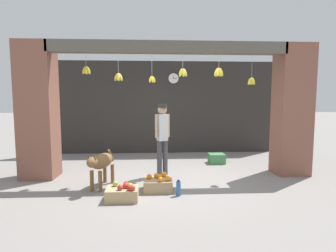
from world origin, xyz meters
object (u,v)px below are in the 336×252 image
produce_box_green (217,158)px  wall_clock (174,78)px  water_bottle (178,188)px  fruit_crate_apples (123,193)px  dog (101,163)px  fruit_crate_oranges (158,184)px  shopkeeper (162,134)px

produce_box_green → wall_clock: bearing=125.8°
produce_box_green → water_bottle: size_ratio=1.45×
fruit_crate_apples → produce_box_green: bearing=48.4°
dog → wall_clock: (1.61, 3.23, 1.84)m
water_bottle → fruit_crate_oranges: bearing=139.0°
dog → water_bottle: bearing=85.8°
produce_box_green → wall_clock: (-1.04, 1.43, 2.20)m
fruit_crate_oranges → fruit_crate_apples: bearing=-143.5°
fruit_crate_oranges → water_bottle: (0.35, -0.30, 0.01)m
dog → produce_box_green: (2.64, 1.80, -0.36)m
fruit_crate_oranges → fruit_crate_apples: size_ratio=0.98×
dog → fruit_crate_oranges: 1.14m
fruit_crate_oranges → wall_clock: size_ratio=1.56×
wall_clock → shopkeeper: bearing=-99.9°
shopkeeper → produce_box_green: shopkeeper is taller
fruit_crate_apples → wall_clock: size_ratio=1.59×
shopkeeper → fruit_crate_apples: bearing=39.7°
fruit_crate_apples → wall_clock: wall_clock is taller
fruit_crate_oranges → fruit_crate_apples: fruit_crate_oranges is taller
fruit_crate_oranges → fruit_crate_apples: 0.74m
dog → shopkeeper: bearing=139.2°
dog → fruit_crate_apples: 0.88m
dog → shopkeeper: 1.48m
fruit_crate_oranges → shopkeeper: bearing=83.6°
dog → produce_box_green: bearing=139.8°
produce_box_green → wall_clock: wall_clock is taller
dog → fruit_crate_apples: (0.47, -0.65, -0.36)m
water_bottle → fruit_crate_apples: bearing=-171.6°
fruit_crate_apples → produce_box_green: 3.27m
dog → fruit_crate_apples: size_ratio=1.88×
produce_box_green → water_bottle: 2.61m
shopkeeper → produce_box_green: size_ratio=3.85×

